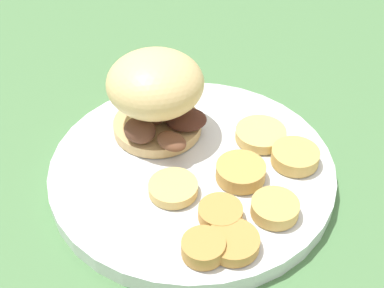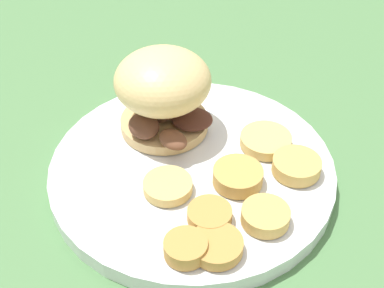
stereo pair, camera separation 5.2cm
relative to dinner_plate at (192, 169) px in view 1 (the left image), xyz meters
The scene contains 11 objects.
ground_plane 0.01m from the dinner_plate, ahead, with size 4.00×4.00×0.00m, color #4C7A47.
dinner_plate is the anchor object (origin of this frame).
sandwich 0.08m from the dinner_plate, 121.05° to the right, with size 0.11×0.11×0.09m.
potato_round_0 0.10m from the dinner_plate, 114.81° to the left, with size 0.05×0.05×0.01m, color tan.
potato_round_1 0.05m from the dinner_plate, ahead, with size 0.05×0.05×0.01m, color #DBB766.
potato_round_2 0.08m from the dinner_plate, 141.43° to the left, with size 0.05×0.05×0.01m, color #DBB766.
potato_round_3 0.08m from the dinner_plate, 43.36° to the left, with size 0.04×0.04×0.01m, color #BC8942.
potato_round_4 0.10m from the dinner_plate, 72.11° to the left, with size 0.04×0.04×0.01m, color tan.
potato_round_5 0.11m from the dinner_plate, 28.70° to the left, with size 0.04×0.04×0.01m, color #BC8942.
potato_round_6 0.11m from the dinner_plate, 42.26° to the left, with size 0.05×0.05×0.01m, color #BC8942.
potato_round_7 0.05m from the dinner_plate, 93.03° to the left, with size 0.05×0.05×0.02m, color tan.
Camera 1 is at (0.36, 0.16, 0.39)m, focal length 50.00 mm.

